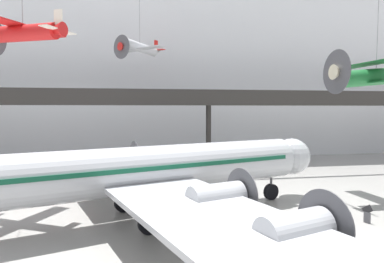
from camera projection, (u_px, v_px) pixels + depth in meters
name	position (u px, v px, depth m)	size (l,w,h in m)	color
ground_plane	(301.00, 229.00, 21.13)	(260.00, 260.00, 0.00)	#9E9B96
hangar_back_wall	(199.00, 66.00, 52.20)	(140.00, 3.00, 27.80)	silver
mezzanine_walkway	(210.00, 103.00, 45.02)	(110.00, 3.20, 9.86)	#2D2B28
airliner_silver_main	(129.00, 172.00, 22.04)	(30.83, 35.93, 9.33)	#B7BABF
suspended_plane_red_highwing	(23.00, 32.00, 24.30)	(7.20, 8.06, 10.25)	red
suspended_plane_green_biplane	(376.00, 76.00, 27.98)	(8.15, 9.97, 12.77)	#1E6B33
suspended_plane_silver_racer	(140.00, 48.00, 42.90)	(6.69, 6.83, 8.27)	silver
info_sign_pedestal	(367.00, 216.00, 22.28)	(0.35, 0.73, 1.24)	#4C4C51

